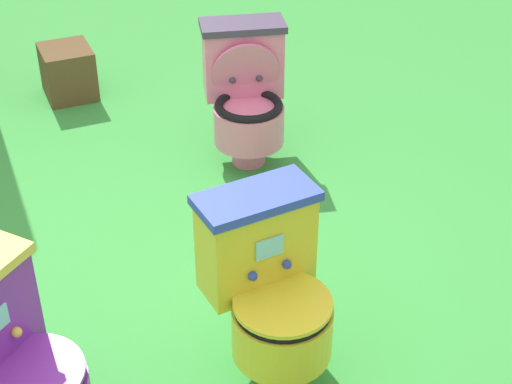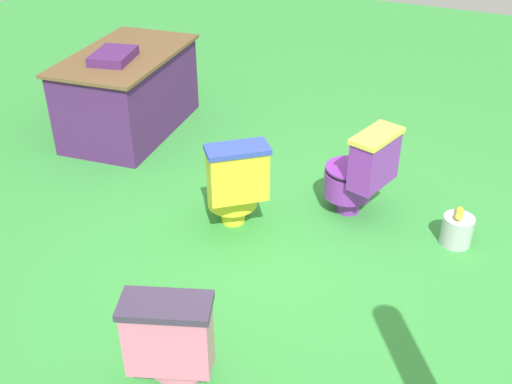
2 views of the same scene
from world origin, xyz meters
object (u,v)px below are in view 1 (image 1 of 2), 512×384
toilet_pink (246,94)px  toilet_yellow (270,289)px  toilet_purple (8,365)px  small_crate (68,72)px

toilet_pink → toilet_yellow: bearing=84.8°
toilet_purple → small_crate: (-2.52, -0.87, -0.21)m
toilet_purple → small_crate: 2.68m
toilet_pink → small_crate: bearing=-42.1°
toilet_yellow → toilet_purple: bearing=-4.6°
toilet_yellow → toilet_pink: bearing=-114.4°
toilet_pink → toilet_purple: size_ratio=1.00×
toilet_yellow → toilet_purple: (0.54, -0.77, 0.00)m
toilet_pink → small_crate: 1.33m
toilet_pink → small_crate: size_ratio=2.26×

